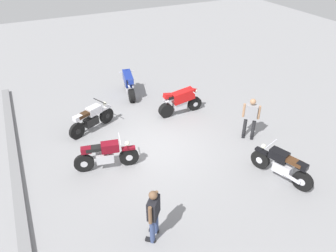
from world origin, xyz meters
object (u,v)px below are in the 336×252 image
Objects in this scene: motorcycle_maroon_cruiser at (106,155)px; person_in_black_shirt at (154,213)px; motorcycle_red_sportbike at (181,101)px; motorcycle_blue_sportbike at (129,83)px; motorcycle_silver_cruiser at (91,119)px; motorcycle_black_cruiser at (282,165)px; person_in_gray_shirt at (251,116)px.

person_in_black_shirt reaches higher than motorcycle_maroon_cruiser.
motorcycle_red_sportbike is 1.24× the size of person_in_black_shirt.
motorcycle_red_sportbike is at bearing 41.20° from motorcycle_maroon_cruiser.
motorcycle_blue_sportbike is 3.19m from motorcycle_silver_cruiser.
motorcycle_black_cruiser is at bearing -134.86° from person_in_black_shirt.
motorcycle_blue_sportbike is (2.52, 1.38, 0.00)m from motorcycle_red_sportbike.
motorcycle_silver_cruiser is (0.32, 3.68, -0.07)m from motorcycle_red_sportbike.
motorcycle_red_sportbike is 1.01× the size of motorcycle_silver_cruiser.
motorcycle_silver_cruiser is (5.28, 4.60, 0.00)m from motorcycle_black_cruiser.
motorcycle_blue_sportbike is at bearing 18.37° from motorcycle_silver_cruiser.
person_in_gray_shirt is (-0.54, -5.30, 0.37)m from motorcycle_maroon_cruiser.
motorcycle_red_sportbike reaches higher than motorcycle_maroon_cruiser.
motorcycle_maroon_cruiser is at bearing 161.94° from motorcycle_blue_sportbike.
person_in_gray_shirt reaches higher than motorcycle_maroon_cruiser.
motorcycle_silver_cruiser and motorcycle_maroon_cruiser have the same top height.
motorcycle_maroon_cruiser is (-2.43, 0.15, 0.00)m from motorcycle_silver_cruiser.
motorcycle_silver_cruiser is at bearing 22.44° from motorcycle_black_cruiser.
motorcycle_blue_sportbike is at bearing 74.51° from motorcycle_maroon_cruiser.
motorcycle_black_cruiser is 1.28× the size of person_in_black_shirt.
motorcycle_red_sportbike is (4.96, 0.92, 0.07)m from motorcycle_black_cruiser.
motorcycle_black_cruiser is 5.55m from motorcycle_maroon_cruiser.
motorcycle_blue_sportbike is at bearing 118.68° from motorcycle_red_sportbike.
motorcycle_red_sportbike is 6.38m from person_in_black_shirt.
motorcycle_silver_cruiser is at bearing 175.01° from motorcycle_red_sportbike.
motorcycle_silver_cruiser is 0.94× the size of motorcycle_maroon_cruiser.
person_in_gray_shirt is at bearing -111.28° from person_in_black_shirt.
motorcycle_silver_cruiser is (-2.20, 2.30, -0.07)m from motorcycle_blue_sportbike.
person_in_gray_shirt is at bearing 6.65° from motorcycle_maroon_cruiser.
person_in_gray_shirt reaches higher than motorcycle_black_cruiser.
motorcycle_black_cruiser is 7.83m from motorcycle_blue_sportbike.
person_in_gray_shirt is at bearing -55.28° from motorcycle_silver_cruiser.
motorcycle_black_cruiser is 1.04× the size of motorcycle_red_sportbike.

